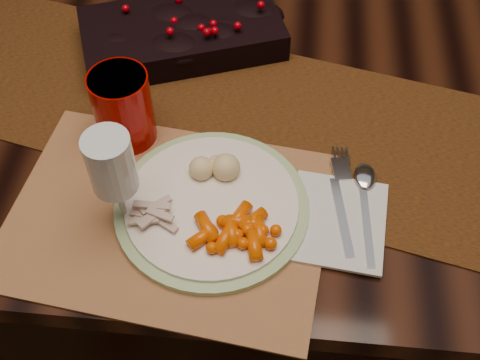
# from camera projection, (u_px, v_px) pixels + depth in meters

# --- Properties ---
(floor) EXTENTS (5.00, 5.00, 0.00)m
(floor) POSITION_uv_depth(u_px,v_px,m) (250.00, 271.00, 1.67)
(floor) COLOR black
(floor) RESTS_ON ground
(dining_table) EXTENTS (1.80, 1.00, 0.75)m
(dining_table) POSITION_uv_depth(u_px,v_px,m) (252.00, 192.00, 1.37)
(dining_table) COLOR black
(dining_table) RESTS_ON floor
(table_runner) EXTENTS (1.73, 0.73, 0.00)m
(table_runner) POSITION_uv_depth(u_px,v_px,m) (279.00, 125.00, 0.99)
(table_runner) COLOR #381F0B
(table_runner) RESTS_ON dining_table
(centerpiece) EXTENTS (0.39, 0.29, 0.07)m
(centerpiece) POSITION_uv_depth(u_px,v_px,m) (182.00, 30.00, 1.08)
(centerpiece) COLOR black
(centerpiece) RESTS_ON table_runner
(placemat_main) EXTENTS (0.50, 0.39, 0.00)m
(placemat_main) POSITION_uv_depth(u_px,v_px,m) (168.00, 217.00, 0.88)
(placemat_main) COLOR brown
(placemat_main) RESTS_ON dining_table
(dinner_plate) EXTENTS (0.31, 0.31, 0.02)m
(dinner_plate) POSITION_uv_depth(u_px,v_px,m) (212.00, 206.00, 0.88)
(dinner_plate) COLOR white
(dinner_plate) RESTS_ON placemat_main
(baby_carrots) EXTENTS (0.13, 0.12, 0.02)m
(baby_carrots) POSITION_uv_depth(u_px,v_px,m) (231.00, 226.00, 0.83)
(baby_carrots) COLOR #E04F00
(baby_carrots) RESTS_ON dinner_plate
(mashed_potatoes) EXTENTS (0.09, 0.08, 0.04)m
(mashed_potatoes) POSITION_uv_depth(u_px,v_px,m) (216.00, 161.00, 0.89)
(mashed_potatoes) COLOR beige
(mashed_potatoes) RESTS_ON dinner_plate
(turkey_shreds) EXTENTS (0.08, 0.07, 0.02)m
(turkey_shreds) POSITION_uv_depth(u_px,v_px,m) (156.00, 213.00, 0.85)
(turkey_shreds) COLOR #A38271
(turkey_shreds) RESTS_ON dinner_plate
(napkin) EXTENTS (0.15, 0.17, 0.01)m
(napkin) POSITION_uv_depth(u_px,v_px,m) (337.00, 221.00, 0.87)
(napkin) COLOR silver
(napkin) RESTS_ON placemat_main
(fork) EXTENTS (0.05, 0.18, 0.00)m
(fork) POSITION_uv_depth(u_px,v_px,m) (342.00, 204.00, 0.88)
(fork) COLOR silver
(fork) RESTS_ON napkin
(spoon) EXTENTS (0.04, 0.17, 0.00)m
(spoon) POSITION_uv_depth(u_px,v_px,m) (366.00, 210.00, 0.87)
(spoon) COLOR silver
(spoon) RESTS_ON napkin
(red_cup) EXTENTS (0.11, 0.11, 0.12)m
(red_cup) POSITION_uv_depth(u_px,v_px,m) (123.00, 108.00, 0.92)
(red_cup) COLOR #930400
(red_cup) RESTS_ON placemat_main
(wine_glass) EXTENTS (0.08, 0.08, 0.17)m
(wine_glass) POSITION_uv_depth(u_px,v_px,m) (116.00, 183.00, 0.81)
(wine_glass) COLOR silver
(wine_glass) RESTS_ON dining_table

